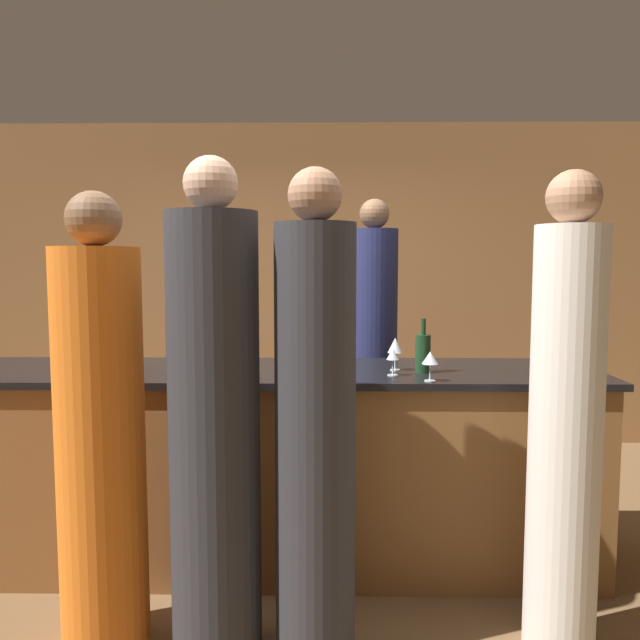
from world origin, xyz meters
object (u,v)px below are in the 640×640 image
wine_bottle_0 (423,352)px  bartender (373,362)px  guest_2 (101,439)px  guest_0 (214,427)px  guest_3 (315,432)px  guest_1 (565,429)px

wine_bottle_0 → bartender: bearing=101.5°
bartender → guest_2: 1.99m
guest_0 → guest_3: guest_0 is taller
bartender → guest_2: bartender is taller
guest_1 → guest_2: 1.89m
guest_0 → guest_1: (1.41, -0.00, -0.01)m
guest_1 → guest_3: bearing=-179.0°
guest_0 → guest_1: bearing=-0.2°
guest_3 → wine_bottle_0: (0.53, 0.70, 0.22)m
bartender → guest_0: bearing=64.7°
guest_0 → wine_bottle_0: guest_0 is taller
guest_0 → guest_2: guest_0 is taller
guest_2 → wine_bottle_0: size_ratio=6.80×
guest_1 → guest_2: guest_1 is taller
guest_2 → bartender: bearing=51.8°
guest_1 → guest_2: size_ratio=1.04×
bartender → guest_3: size_ratio=1.02×
guest_1 → guest_2: (-1.88, 0.04, -0.06)m
guest_1 → wine_bottle_0: guest_1 is taller
guest_0 → guest_3: size_ratio=1.02×
guest_1 → guest_3: guest_3 is taller
guest_2 → wine_bottle_0: (1.41, 0.65, 0.27)m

